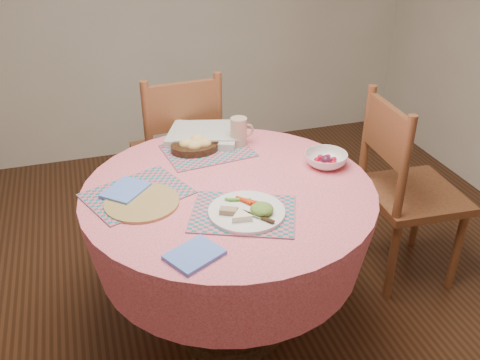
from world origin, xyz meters
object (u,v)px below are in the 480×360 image
object	(u,v)px
dining_table	(229,226)
chair_back	(179,151)
dinner_plate	(249,210)
bread_bowl	(195,145)
chair_right	(404,187)
wicker_trivet	(142,202)
latte_mug	(239,131)
fruit_bowl	(326,160)

from	to	relation	value
dining_table	chair_back	bearing A→B (deg)	93.39
dining_table	dinner_plate	bearing A→B (deg)	-85.91
dinner_plate	bread_bowl	bearing A→B (deg)	96.78
chair_right	wicker_trivet	distance (m)	1.34
dining_table	bread_bowl	xyz separation A→B (m)	(-0.06, 0.38, 0.23)
chair_back	dining_table	bearing A→B (deg)	89.78
dining_table	latte_mug	bearing A→B (deg)	66.57
wicker_trivet	fruit_bowl	distance (m)	0.85
latte_mug	fruit_bowl	distance (m)	0.45
chair_right	chair_back	size ratio (longest dim) A/B	1.00
chair_right	wicker_trivet	bearing A→B (deg)	98.87
dinner_plate	chair_back	bearing A→B (deg)	93.54
dinner_plate	latte_mug	size ratio (longest dim) A/B	2.18
chair_right	fruit_bowl	bearing A→B (deg)	98.65
chair_right	bread_bowl	bearing A→B (deg)	78.55
dining_table	latte_mug	distance (m)	0.49
chair_right	dinner_plate	size ratio (longest dim) A/B	3.38
chair_right	chair_back	bearing A→B (deg)	57.13
latte_mug	fruit_bowl	xyz separation A→B (m)	(0.31, -0.32, -0.05)
latte_mug	fruit_bowl	world-z (taller)	latte_mug
dining_table	chair_back	distance (m)	0.85
wicker_trivet	latte_mug	size ratio (longest dim) A/B	2.19
chair_back	bread_bowl	distance (m)	0.53
wicker_trivet	fruit_bowl	xyz separation A→B (m)	(0.84, 0.08, 0.02)
wicker_trivet	chair_back	bearing A→B (deg)	69.83
wicker_trivet	dinner_plate	size ratio (longest dim) A/B	1.00
wicker_trivet	bread_bowl	xyz separation A→B (m)	(0.31, 0.39, 0.03)
dining_table	chair_right	bearing A→B (deg)	6.38
chair_right	wicker_trivet	xyz separation A→B (m)	(-1.32, -0.12, 0.23)
chair_back	latte_mug	distance (m)	0.59
bread_bowl	dining_table	bearing A→B (deg)	-81.66
dinner_plate	fruit_bowl	distance (m)	0.54
dinner_plate	bread_bowl	distance (m)	0.60
wicker_trivet	chair_right	bearing A→B (deg)	5.33
dinner_plate	fruit_bowl	xyz separation A→B (m)	(0.46, 0.29, 0.01)
wicker_trivet	fruit_bowl	world-z (taller)	fruit_bowl
bread_bowl	fruit_bowl	world-z (taller)	bread_bowl
bread_bowl	fruit_bowl	bearing A→B (deg)	-30.46
latte_mug	chair_right	bearing A→B (deg)	-19.10
latte_mug	chair_back	bearing A→B (deg)	114.69
dinner_plate	latte_mug	world-z (taller)	latte_mug
dinner_plate	latte_mug	bearing A→B (deg)	76.11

